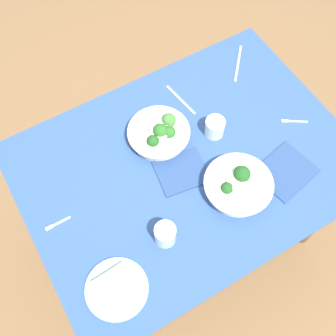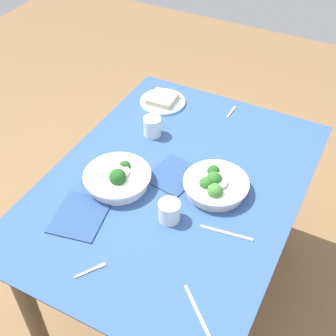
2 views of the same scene
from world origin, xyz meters
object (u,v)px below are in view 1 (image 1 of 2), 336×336
(broccoli_bowl_far, at_px, (238,185))
(table_knife_left, at_px, (238,63))
(bread_side_plate, at_px, (117,289))
(table_knife_right, at_px, (181,100))
(water_glass_center, at_px, (215,127))
(napkin_folded_upper, at_px, (182,171))
(fork_by_far_bowl, at_px, (57,224))
(broccoli_bowl_near, at_px, (160,133))
(fork_by_near_bowl, at_px, (293,121))
(napkin_folded_lower, at_px, (285,171))
(water_glass_side, at_px, (165,234))

(broccoli_bowl_far, bearing_deg, table_knife_left, -125.56)
(bread_side_plate, distance_m, table_knife_right, 0.83)
(broccoli_bowl_far, xyz_separation_m, water_glass_center, (-0.07, -0.26, 0.01))
(napkin_folded_upper, bearing_deg, fork_by_far_bowl, -5.27)
(fork_by_far_bowl, bearing_deg, water_glass_center, -176.06)
(bread_side_plate, distance_m, water_glass_center, 0.73)
(fork_by_far_bowl, distance_m, napkin_folded_upper, 0.51)
(broccoli_bowl_near, distance_m, bread_side_plate, 0.63)
(fork_by_near_bowl, height_order, napkin_folded_upper, napkin_folded_upper)
(napkin_folded_lower, bearing_deg, broccoli_bowl_far, -9.89)
(fork_by_far_bowl, bearing_deg, broccoli_bowl_far, 162.23)
(broccoli_bowl_near, bearing_deg, broccoli_bowl_far, 111.44)
(fork_by_far_bowl, height_order, napkin_folded_lower, napkin_folded_lower)
(water_glass_side, xyz_separation_m, napkin_folded_lower, (-0.54, 0.00, -0.04))
(water_glass_center, relative_size, table_knife_right, 0.42)
(table_knife_right, distance_m, napkin_folded_upper, 0.35)
(broccoli_bowl_near, xyz_separation_m, water_glass_center, (-0.20, 0.09, 0.01))
(napkin_folded_upper, bearing_deg, napkin_folded_lower, 149.43)
(water_glass_side, relative_size, napkin_folded_upper, 0.45)
(fork_by_near_bowl, relative_size, napkin_folded_upper, 0.51)
(broccoli_bowl_far, bearing_deg, table_knife_right, -94.33)
(bread_side_plate, distance_m, water_glass_side, 0.25)
(table_knife_right, distance_m, napkin_folded_lower, 0.53)
(water_glass_center, height_order, fork_by_far_bowl, water_glass_center)
(broccoli_bowl_near, xyz_separation_m, fork_by_far_bowl, (0.51, 0.13, -0.03))
(broccoli_bowl_near, xyz_separation_m, napkin_folded_upper, (0.01, 0.18, -0.03))
(fork_by_near_bowl, height_order, table_knife_right, same)
(broccoli_bowl_near, xyz_separation_m, table_knife_right, (-0.17, -0.12, -0.03))
(fork_by_far_bowl, height_order, napkin_folded_upper, napkin_folded_upper)
(bread_side_plate, height_order, table_knife_left, bread_side_plate)
(broccoli_bowl_near, relative_size, fork_by_near_bowl, 2.59)
(table_knife_left, xyz_separation_m, table_knife_right, (0.33, 0.04, 0.00))
(fork_by_far_bowl, distance_m, napkin_folded_lower, 0.89)
(water_glass_center, distance_m, fork_by_near_bowl, 0.34)
(broccoli_bowl_near, distance_m, table_knife_right, 0.21)
(broccoli_bowl_far, relative_size, bread_side_plate, 1.21)
(fork_by_near_bowl, relative_size, napkin_folded_lower, 0.46)
(water_glass_center, height_order, fork_by_near_bowl, water_glass_center)
(table_knife_right, bearing_deg, broccoli_bowl_far, -12.20)
(fork_by_near_bowl, bearing_deg, broccoli_bowl_near, 10.87)
(table_knife_left, distance_m, table_knife_right, 0.33)
(bread_side_plate, xyz_separation_m, fork_by_near_bowl, (-0.95, -0.24, -0.01))
(broccoli_bowl_far, xyz_separation_m, bread_side_plate, (0.57, 0.10, -0.02))
(broccoli_bowl_near, bearing_deg, fork_by_near_bowl, 157.50)
(bread_side_plate, bearing_deg, napkin_folded_upper, -147.18)
(napkin_folded_lower, bearing_deg, fork_by_far_bowl, -16.45)
(water_glass_center, relative_size, napkin_folded_upper, 0.42)
(broccoli_bowl_far, bearing_deg, fork_by_near_bowl, -160.61)
(water_glass_center, xyz_separation_m, fork_by_far_bowl, (0.72, 0.04, -0.04))
(table_knife_right, relative_size, napkin_folded_upper, 0.99)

